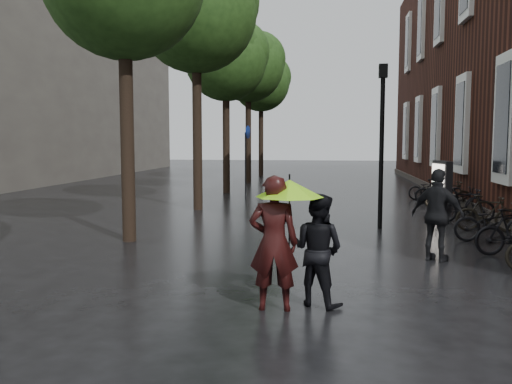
% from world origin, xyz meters
% --- Properties ---
extents(ground, '(120.00, 120.00, 0.00)m').
position_xyz_m(ground, '(0.00, 0.00, 0.00)').
color(ground, black).
extents(street_trees, '(4.33, 34.03, 8.91)m').
position_xyz_m(street_trees, '(-3.99, 15.91, 6.34)').
color(street_trees, black).
rests_on(street_trees, ground).
extents(person_burgundy, '(0.73, 0.50, 1.93)m').
position_xyz_m(person_burgundy, '(-0.12, 2.22, 0.96)').
color(person_burgundy, black).
rests_on(person_burgundy, ground).
extents(person_black, '(1.00, 0.93, 1.65)m').
position_xyz_m(person_black, '(0.50, 2.53, 0.82)').
color(person_black, black).
rests_on(person_black, ground).
extents(lime_umbrella, '(0.98, 0.98, 1.45)m').
position_xyz_m(lime_umbrella, '(0.09, 2.34, 1.73)').
color(lime_umbrella, black).
rests_on(lime_umbrella, ground).
extents(pedestrian_walking, '(1.15, 0.98, 1.85)m').
position_xyz_m(pedestrian_walking, '(2.80, 5.79, 0.93)').
color(pedestrian_walking, black).
rests_on(pedestrian_walking, ground).
extents(parked_bicycles, '(2.05, 13.11, 1.04)m').
position_xyz_m(parked_bicycles, '(4.63, 11.28, 0.48)').
color(parked_bicycles, black).
rests_on(parked_bicycles, ground).
extents(ad_lightbox, '(0.26, 1.14, 1.71)m').
position_xyz_m(ad_lightbox, '(4.42, 13.76, 0.86)').
color(ad_lightbox, black).
rests_on(ad_lightbox, ground).
extents(lamp_post, '(0.23, 0.23, 4.45)m').
position_xyz_m(lamp_post, '(2.03, 9.79, 2.70)').
color(lamp_post, black).
rests_on(lamp_post, ground).
extents(cycle_sign, '(0.16, 0.55, 3.03)m').
position_xyz_m(cycle_sign, '(-2.90, 17.65, 2.00)').
color(cycle_sign, '#262628').
rests_on(cycle_sign, ground).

